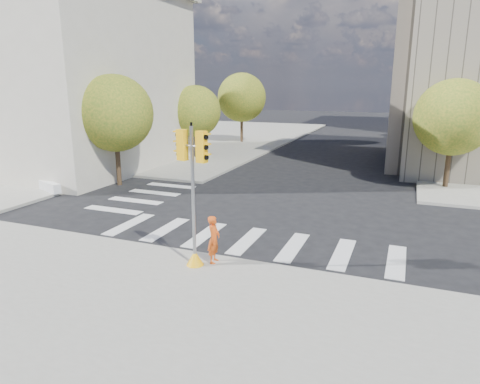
% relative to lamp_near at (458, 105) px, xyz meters
% --- Properties ---
extents(ground, '(160.00, 160.00, 0.00)m').
position_rel_lamp_near_xyz_m(ground, '(-8.00, -14.00, -4.58)').
color(ground, black).
rests_on(ground, ground).
extents(sidewalk_far_left, '(28.00, 40.00, 0.15)m').
position_rel_lamp_near_xyz_m(sidewalk_far_left, '(-28.00, 12.00, -4.50)').
color(sidewalk_far_left, gray).
rests_on(sidewalk_far_left, ground).
extents(classical_building, '(19.00, 15.00, 12.70)m').
position_rel_lamp_near_xyz_m(classical_building, '(-28.00, -6.00, 1.86)').
color(classical_building, beige).
rests_on(classical_building, ground).
extents(tree_lw_near, '(4.40, 4.40, 6.41)m').
position_rel_lamp_near_xyz_m(tree_lw_near, '(-18.50, -10.00, -0.38)').
color(tree_lw_near, '#382616').
rests_on(tree_lw_near, ground).
extents(tree_lw_mid, '(4.00, 4.00, 5.77)m').
position_rel_lamp_near_xyz_m(tree_lw_mid, '(-18.50, 0.00, -0.82)').
color(tree_lw_mid, '#382616').
rests_on(tree_lw_mid, ground).
extents(tree_lw_far, '(4.80, 4.80, 6.95)m').
position_rel_lamp_near_xyz_m(tree_lw_far, '(-18.50, 10.00, -0.04)').
color(tree_lw_far, '#382616').
rests_on(tree_lw_far, ground).
extents(tree_re_near, '(4.20, 4.20, 6.16)m').
position_rel_lamp_near_xyz_m(tree_re_near, '(-0.50, -4.00, -0.53)').
color(tree_re_near, '#382616').
rests_on(tree_re_near, ground).
extents(tree_re_mid, '(4.60, 4.60, 6.66)m').
position_rel_lamp_near_xyz_m(tree_re_mid, '(-0.50, 8.00, -0.23)').
color(tree_re_mid, '#382616').
rests_on(tree_re_mid, ground).
extents(tree_re_far, '(4.00, 4.00, 5.88)m').
position_rel_lamp_near_xyz_m(tree_re_far, '(-0.50, 20.00, -0.71)').
color(tree_re_far, '#382616').
rests_on(tree_re_far, ground).
extents(lamp_near, '(0.35, 0.18, 8.11)m').
position_rel_lamp_near_xyz_m(lamp_near, '(0.00, 0.00, 0.00)').
color(lamp_near, black).
rests_on(lamp_near, sidewalk_far_right).
extents(lamp_far, '(0.35, 0.18, 8.11)m').
position_rel_lamp_near_xyz_m(lamp_far, '(0.00, 14.00, 0.00)').
color(lamp_far, black).
rests_on(lamp_far, sidewalk_far_right).
extents(traffic_signal, '(1.08, 0.56, 4.59)m').
position_rel_lamp_near_xyz_m(traffic_signal, '(-8.76, -19.04, -2.48)').
color(traffic_signal, '#FFB30D').
rests_on(traffic_signal, sidewalk_near).
extents(photographer, '(0.43, 0.61, 1.58)m').
position_rel_lamp_near_xyz_m(photographer, '(-8.29, -18.60, -3.64)').
color(photographer, '#CF4A13').
rests_on(photographer, sidewalk_near).
extents(planter_wall, '(5.72, 2.59, 0.50)m').
position_rel_lamp_near_xyz_m(planter_wall, '(-22.61, -12.41, -4.18)').
color(planter_wall, silver).
rests_on(planter_wall, sidewalk_left_near).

